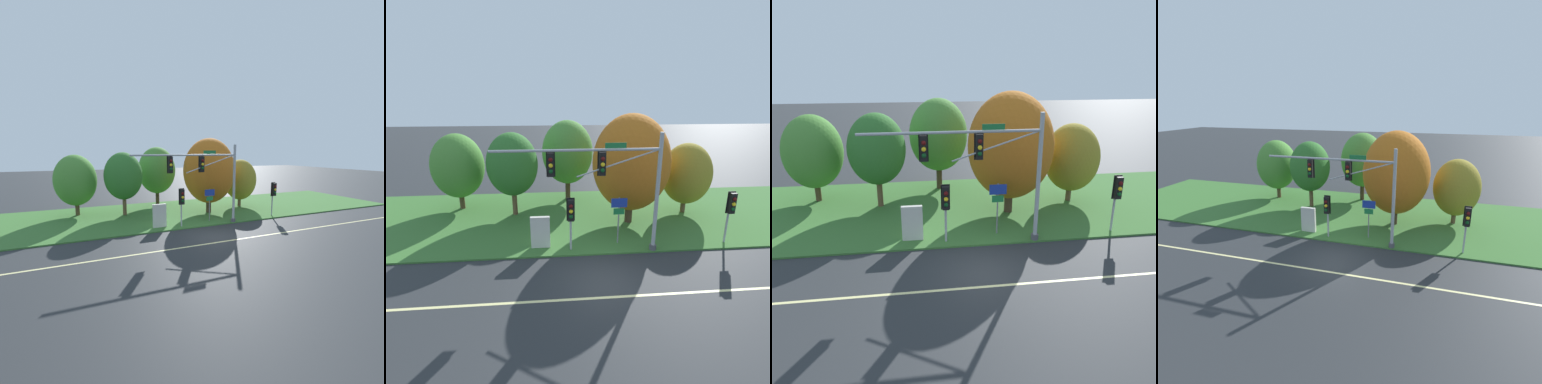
% 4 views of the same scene
% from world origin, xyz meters
% --- Properties ---
extents(ground_plane, '(160.00, 160.00, 0.00)m').
position_xyz_m(ground_plane, '(0.00, 0.00, 0.00)').
color(ground_plane, '#282B2D').
extents(lane_stripe, '(36.00, 0.16, 0.01)m').
position_xyz_m(lane_stripe, '(0.00, -1.20, 0.00)').
color(lane_stripe, beige).
rests_on(lane_stripe, ground).
extents(grass_verge, '(48.00, 11.50, 0.10)m').
position_xyz_m(grass_verge, '(0.00, 8.25, 0.05)').
color(grass_verge, '#386B2D').
rests_on(grass_verge, ground).
extents(traffic_signal_mast, '(8.98, 0.49, 6.69)m').
position_xyz_m(traffic_signal_mast, '(0.67, 2.71, 4.48)').
color(traffic_signal_mast, '#9EA0A5').
rests_on(traffic_signal_mast, grass_verge).
extents(pedestrian_signal_near_kerb, '(0.46, 0.55, 3.24)m').
position_xyz_m(pedestrian_signal_near_kerb, '(7.82, 3.05, 2.46)').
color(pedestrian_signal_near_kerb, '#9EA0A5').
rests_on(pedestrian_signal_near_kerb, grass_verge).
extents(pedestrian_signal_further_along, '(0.46, 0.55, 3.16)m').
position_xyz_m(pedestrian_signal_further_along, '(-1.48, 2.98, 2.39)').
color(pedestrian_signal_further_along, '#9EA0A5').
rests_on(pedestrian_signal_further_along, grass_verge).
extents(route_sign_post, '(0.94, 0.08, 2.88)m').
position_xyz_m(route_sign_post, '(1.38, 3.72, 2.06)').
color(route_sign_post, slate).
rests_on(route_sign_post, grass_verge).
extents(tree_nearest_road, '(3.89, 3.89, 5.83)m').
position_xyz_m(tree_nearest_road, '(-9.50, 10.55, 3.48)').
color(tree_nearest_road, '#4C3823').
rests_on(tree_nearest_road, grass_verge).
extents(tree_left_of_mast, '(3.63, 3.63, 6.06)m').
position_xyz_m(tree_left_of_mast, '(-5.24, 8.93, 3.88)').
color(tree_left_of_mast, brown).
rests_on(tree_left_of_mast, grass_verge).
extents(tree_behind_signpost, '(4.16, 4.16, 6.62)m').
position_xyz_m(tree_behind_signpost, '(-1.12, 12.12, 4.10)').
color(tree_behind_signpost, '#423021').
rests_on(tree_behind_signpost, grass_verge).
extents(tree_mid_verge, '(5.14, 5.14, 7.42)m').
position_xyz_m(tree_mid_verge, '(2.81, 6.81, 4.29)').
color(tree_mid_verge, '#423021').
rests_on(tree_mid_verge, grass_verge).
extents(tree_tall_centre, '(3.61, 3.61, 5.25)m').
position_xyz_m(tree_tall_centre, '(7.41, 8.26, 3.08)').
color(tree_tall_centre, brown).
rests_on(tree_tall_centre, grass_verge).
extents(info_kiosk, '(1.10, 0.24, 1.90)m').
position_xyz_m(info_kiosk, '(-3.21, 3.59, 1.04)').
color(info_kiosk, beige).
rests_on(info_kiosk, grass_verge).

